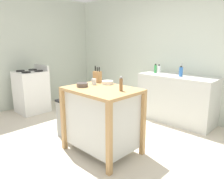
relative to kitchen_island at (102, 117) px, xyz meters
The scene contains 16 objects.
ground_plane 0.52m from the kitchen_island, 99.65° to the left, with size 6.91×6.91×0.00m, color beige.
wall_back 2.32m from the kitchen_island, 90.19° to the left, with size 5.91×0.10×2.60m, color silver.
wall_left 3.17m from the kitchen_island, 164.65° to the left, with size 0.10×2.74×2.60m, color beige.
kitchen_island is the anchor object (origin of this frame).
knife_block 0.68m from the kitchen_island, 145.08° to the left, with size 0.11×0.09×0.25m.
bowl_ceramic_wide 0.53m from the kitchen_island, 155.52° to the right, with size 0.16×0.16×0.05m.
bowl_stoneware_deep 0.52m from the kitchen_island, 119.56° to the left, with size 0.17×0.17×0.05m.
drinking_cup 0.53m from the kitchen_island, 160.74° to the left, with size 0.07×0.07×0.09m.
pepper_grinder 0.58m from the kitchen_island, 12.30° to the left, with size 0.04×0.04×0.19m.
trash_bin 0.76m from the kitchen_island, behind, with size 0.36×0.28×0.63m.
sink_counter 1.84m from the kitchen_island, 84.53° to the left, with size 1.44×0.60×0.91m.
sink_faucet 2.04m from the kitchen_island, 84.91° to the left, with size 0.02×0.02×0.22m.
bottle_dish_soap 1.84m from the kitchen_island, 81.37° to the left, with size 0.07×0.07×0.20m.
bottle_spray_cleaner 1.89m from the kitchen_island, 99.64° to the left, with size 0.05×0.05×0.19m.
bottle_hand_soap 1.85m from the kitchen_island, 96.63° to the left, with size 0.06×0.06×0.19m.
stove 2.41m from the kitchen_island, behind, with size 0.60×0.60×1.03m.
Camera 1 is at (2.05, -1.97, 1.55)m, focal length 34.12 mm.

